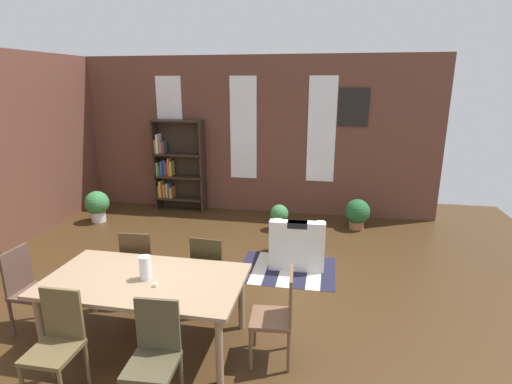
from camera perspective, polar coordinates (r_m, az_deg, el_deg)
ground_plane at (r=4.94m, az=-12.78°, el=-17.58°), size 10.90×10.90×0.00m
back_wall_brick at (r=8.28m, az=-1.72°, el=8.10°), size 7.78×0.12×3.19m
window_pane_0 at (r=8.67m, az=-12.22°, el=9.16°), size 0.55×0.02×2.07m
window_pane_1 at (r=8.19m, az=-1.83°, el=9.14°), size 0.55×0.02×2.07m
window_pane_2 at (r=8.00m, az=9.44°, el=8.79°), size 0.55×0.02×2.07m
dining_table at (r=4.28m, az=-15.73°, el=-12.77°), size 2.01×1.08×0.75m
vase_on_table at (r=4.19m, az=-15.65°, el=-10.46°), size 0.12×0.12×0.25m
tealight_candle_0 at (r=4.06m, az=-14.30°, el=-12.84°), size 0.04×0.04×0.04m
dining_chair_head_right at (r=4.00m, az=3.31°, el=-17.04°), size 0.43×0.43×0.95m
dining_chair_near_left at (r=4.04m, az=-26.71°, el=-18.56°), size 0.41×0.41×0.95m
dining_chair_far_right at (r=4.83m, az=-6.64°, el=-11.04°), size 0.42×0.42×0.95m
dining_chair_near_right at (r=3.62m, az=-14.41°, el=-21.58°), size 0.42×0.42×0.95m
dining_chair_far_left at (r=5.15m, az=-16.31°, el=-9.84°), size 0.43×0.43×0.95m
dining_chair_head_left at (r=5.09m, az=-29.94°, el=-11.75°), size 0.41×0.41×0.95m
bookshelf_tall at (r=8.59m, az=-11.52°, el=3.64°), size 1.08×0.29×1.92m
armchair_white at (r=6.10m, az=5.99°, el=-7.59°), size 0.83×0.83×0.75m
potted_plant_by_shelf at (r=7.66m, az=14.38°, el=-2.92°), size 0.47×0.47×0.56m
potted_plant_corner at (r=8.37m, az=-21.91°, el=-1.70°), size 0.46×0.46×0.62m
potted_plant_window at (r=7.39m, az=3.36°, el=-3.61°), size 0.34×0.34×0.48m
striped_rug at (r=5.96m, az=4.51°, el=-11.06°), size 1.39×1.08×0.01m
framed_picture at (r=7.96m, az=13.91°, el=11.78°), size 0.56×0.03×0.72m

